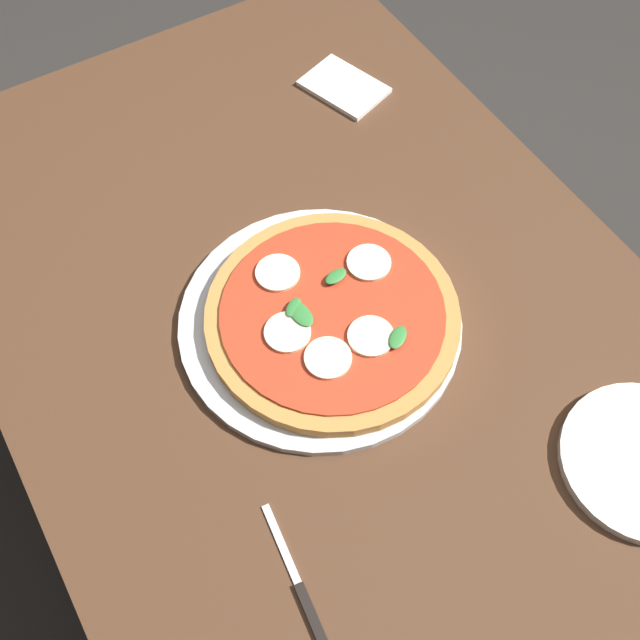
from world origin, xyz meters
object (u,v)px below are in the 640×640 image
Objects in this scene: dining_table at (309,332)px; knife at (302,593)px; serving_tray at (320,322)px; napkin at (344,87)px; pizza at (329,317)px.

dining_table is 6.97× the size of knife.
knife is at bearing 148.42° from dining_table.
serving_tray is 0.35m from knife.
knife is (-0.65, 0.46, -0.00)m from napkin.
dining_table is 3.58× the size of pizza.
dining_table is 0.42m from napkin.
napkin is (0.31, -0.25, 0.11)m from dining_table.
napkin is (0.38, -0.26, -0.02)m from pizza.
napkin reaches higher than dining_table.
pizza reaches higher than knife.
knife is (-0.34, 0.21, 0.11)m from dining_table.
knife is at bearing 145.66° from serving_tray.
dining_table is 0.41m from knife.
pizza is at bearing -140.61° from serving_tray.
serving_tray reaches higher than knife.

